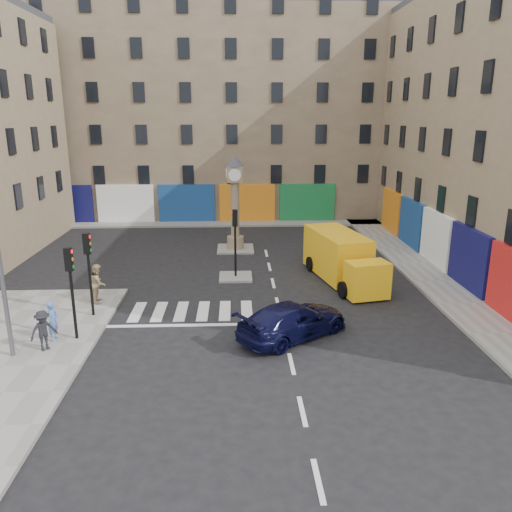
{
  "coord_description": "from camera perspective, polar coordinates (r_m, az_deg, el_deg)",
  "views": [
    {
      "loc": [
        -1.94,
        -18.2,
        8.65
      ],
      "look_at": [
        -0.98,
        5.32,
        2.0
      ],
      "focal_mm": 35.0,
      "sensor_mm": 36.0,
      "label": 1
    }
  ],
  "objects": [
    {
      "name": "ground",
      "position": [
        20.24,
        3.45,
        -9.55
      ],
      "size": [
        120.0,
        120.0,
        0.0
      ],
      "primitive_type": "plane",
      "color": "black",
      "rests_on": "ground"
    },
    {
      "name": "pedestrian_dark",
      "position": [
        20.37,
        -23.13,
        -7.82
      ],
      "size": [
        1.14,
        1.12,
        1.57
      ],
      "primitive_type": "imported",
      "rotation": [
        0.0,
        0.0,
        0.74
      ],
      "color": "black",
      "rests_on": "sidewalk_left"
    },
    {
      "name": "navy_sedan",
      "position": [
        20.25,
        4.25,
        -7.34
      ],
      "size": [
        5.15,
        4.52,
        1.43
      ],
      "primitive_type": "imported",
      "rotation": [
        0.0,
        0.0,
        2.2
      ],
      "color": "black",
      "rests_on": "ground"
    },
    {
      "name": "clock_pillar",
      "position": [
        32.59,
        -2.43,
        6.75
      ],
      "size": [
        1.2,
        1.2,
        6.1
      ],
      "color": "#937F60",
      "rests_on": "island_far"
    },
    {
      "name": "pedestrian_blue",
      "position": [
        21.14,
        -22.19,
        -6.86
      ],
      "size": [
        0.44,
        0.61,
        1.57
      ],
      "primitive_type": "imported",
      "rotation": [
        0.0,
        0.0,
        1.45
      ],
      "color": "#5679C4",
      "rests_on": "sidewalk_left"
    },
    {
      "name": "building_far",
      "position": [
        46.24,
        -5.07,
        15.53
      ],
      "size": [
        32.0,
        10.0,
        17.0
      ],
      "primitive_type": "cube",
      "color": "#89765B",
      "rests_on": "ground"
    },
    {
      "name": "sidewalk_far",
      "position": [
        41.35,
        -5.15,
        3.74
      ],
      "size": [
        32.0,
        2.4,
        0.15
      ],
      "primitive_type": "cube",
      "color": "gray",
      "rests_on": "ground"
    },
    {
      "name": "traffic_light_island",
      "position": [
        26.89,
        -2.4,
        2.74
      ],
      "size": [
        0.28,
        0.22,
        3.7
      ],
      "color": "black",
      "rests_on": "island_near"
    },
    {
      "name": "pedestrian_tan",
      "position": [
        24.57,
        -17.59,
        -2.96
      ],
      "size": [
        0.81,
        0.98,
        1.84
      ],
      "primitive_type": "imported",
      "rotation": [
        0.0,
        0.0,
        1.7
      ],
      "color": "tan",
      "rests_on": "sidewalk_left"
    },
    {
      "name": "sidewalk_right",
      "position": [
        31.34,
        17.62,
        -0.87
      ],
      "size": [
        2.6,
        30.0,
        0.15
      ],
      "primitive_type": "cube",
      "color": "gray",
      "rests_on": "ground"
    },
    {
      "name": "island_far",
      "position": [
        33.32,
        -2.36,
        0.82
      ],
      "size": [
        2.4,
        2.4,
        0.12
      ],
      "primitive_type": "cube",
      "color": "gray",
      "rests_on": "ground"
    },
    {
      "name": "traffic_light_left_near",
      "position": [
        20.38,
        -20.42,
        -2.46
      ],
      "size": [
        0.28,
        0.22,
        3.7
      ],
      "color": "black",
      "rests_on": "sidewalk_left"
    },
    {
      "name": "yellow_van",
      "position": [
        27.28,
        9.76,
        -0.21
      ],
      "size": [
        3.46,
        7.15,
        2.5
      ],
      "rotation": [
        0.0,
        0.0,
        0.21
      ],
      "color": "yellow",
      "rests_on": "ground"
    },
    {
      "name": "traffic_light_left_far",
      "position": [
        22.57,
        -18.61,
        -0.57
      ],
      "size": [
        0.28,
        0.22,
        3.7
      ],
      "color": "black",
      "rests_on": "sidewalk_left"
    },
    {
      "name": "island_near",
      "position": [
        27.57,
        -2.34,
        -2.39
      ],
      "size": [
        1.8,
        1.8,
        0.12
      ],
      "primitive_type": "cube",
      "color": "gray",
      "rests_on": "ground"
    }
  ]
}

